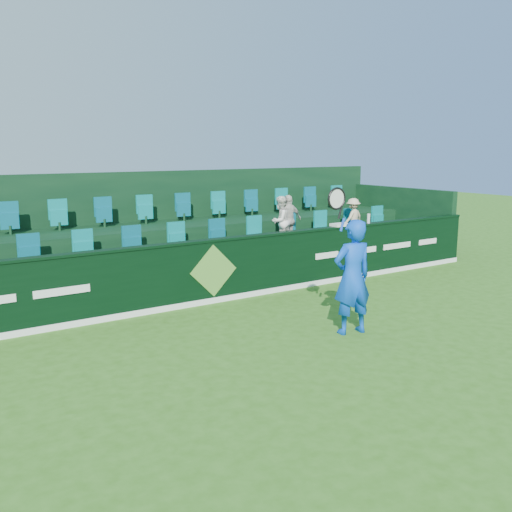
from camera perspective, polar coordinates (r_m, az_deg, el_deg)
ground at (r=9.04m, az=8.26°, el=-10.20°), size 60.00×60.00×0.00m
sponsor_hoarding at (r=11.99m, az=-4.52°, el=-1.50°), size 16.00×0.25×1.35m
stand_tier_front at (r=13.00m, az=-6.89°, el=-1.82°), size 16.00×2.00×0.80m
stand_tier_back at (r=14.64m, az=-10.30°, el=0.51°), size 16.00×1.80×1.30m
stand_rear at (r=14.95m, az=-11.06°, el=2.90°), size 16.00×4.10×2.60m
seat_row_front at (r=13.22m, az=-7.75°, el=1.46°), size 13.50×0.50×0.60m
seat_row_back at (r=14.77m, az=-10.89°, el=4.31°), size 13.50×0.50×0.60m
tennis_player at (r=10.03m, az=9.59°, el=-2.03°), size 1.14×0.60×2.64m
spectator_left at (r=14.19m, az=2.43°, el=3.50°), size 0.72×0.64×1.24m
spectator_middle at (r=14.35m, az=3.30°, el=3.62°), size 0.75×0.33×1.26m
spectator_right at (r=15.76m, az=9.67°, el=3.78°), size 0.76×0.52×1.07m
towel at (r=13.95m, az=8.41°, el=3.11°), size 0.44×0.29×0.07m
drinks_bottle at (r=14.59m, az=11.19°, el=3.71°), size 0.08×0.08×0.24m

